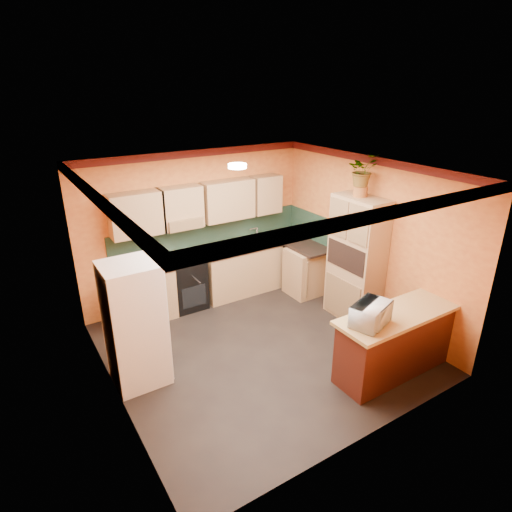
{
  "coord_description": "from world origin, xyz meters",
  "views": [
    {
      "loc": [
        -2.96,
        -4.59,
        3.75
      ],
      "look_at": [
        0.21,
        0.45,
        1.31
      ],
      "focal_mm": 30.0,
      "sensor_mm": 36.0,
      "label": 1
    }
  ],
  "objects_px": {
    "pantry": "(356,260)",
    "microwave": "(371,314)",
    "fridge": "(135,324)",
    "base_cabinets_back": "(218,276)",
    "stove": "(187,283)",
    "breakfast_bar": "(396,343)"
  },
  "relations": [
    {
      "from": "pantry",
      "to": "breakfast_bar",
      "type": "xyz_separation_m",
      "value": [
        -0.56,
        -1.41,
        -0.61
      ]
    },
    {
      "from": "fridge",
      "to": "breakfast_bar",
      "type": "xyz_separation_m",
      "value": [
        3.04,
        -1.7,
        -0.41
      ]
    },
    {
      "from": "stove",
      "to": "microwave",
      "type": "height_order",
      "value": "microwave"
    },
    {
      "from": "stove",
      "to": "breakfast_bar",
      "type": "distance_m",
      "value": 3.64
    },
    {
      "from": "base_cabinets_back",
      "to": "stove",
      "type": "xyz_separation_m",
      "value": [
        -0.62,
        -0.0,
        0.02
      ]
    },
    {
      "from": "breakfast_bar",
      "to": "microwave",
      "type": "bearing_deg",
      "value": 180.0
    },
    {
      "from": "fridge",
      "to": "base_cabinets_back",
      "type": "bearing_deg",
      "value": 37.51
    },
    {
      "from": "fridge",
      "to": "pantry",
      "type": "height_order",
      "value": "pantry"
    },
    {
      "from": "base_cabinets_back",
      "to": "stove",
      "type": "distance_m",
      "value": 0.63
    },
    {
      "from": "breakfast_bar",
      "to": "stove",
      "type": "bearing_deg",
      "value": 117.33
    },
    {
      "from": "base_cabinets_back",
      "to": "pantry",
      "type": "relative_size",
      "value": 1.74
    },
    {
      "from": "fridge",
      "to": "pantry",
      "type": "distance_m",
      "value": 3.62
    },
    {
      "from": "stove",
      "to": "microwave",
      "type": "distance_m",
      "value": 3.47
    },
    {
      "from": "base_cabinets_back",
      "to": "stove",
      "type": "height_order",
      "value": "stove"
    },
    {
      "from": "breakfast_bar",
      "to": "microwave",
      "type": "relative_size",
      "value": 3.44
    },
    {
      "from": "stove",
      "to": "microwave",
      "type": "xyz_separation_m",
      "value": [
        1.09,
        -3.23,
        0.62
      ]
    },
    {
      "from": "pantry",
      "to": "fridge",
      "type": "bearing_deg",
      "value": 175.39
    },
    {
      "from": "pantry",
      "to": "microwave",
      "type": "distance_m",
      "value": 1.82
    },
    {
      "from": "base_cabinets_back",
      "to": "microwave",
      "type": "distance_m",
      "value": 3.33
    },
    {
      "from": "fridge",
      "to": "microwave",
      "type": "relative_size",
      "value": 3.25
    },
    {
      "from": "pantry",
      "to": "stove",
      "type": "bearing_deg",
      "value": 140.77
    },
    {
      "from": "stove",
      "to": "fridge",
      "type": "bearing_deg",
      "value": -131.82
    }
  ]
}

